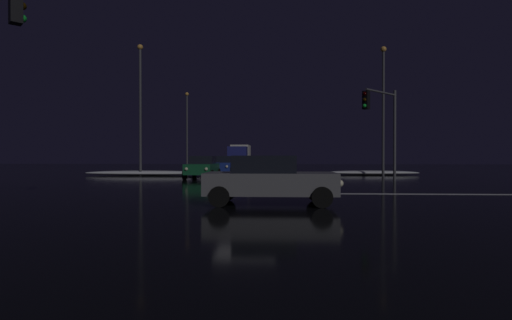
{
  "coord_description": "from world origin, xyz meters",
  "views": [
    {
      "loc": [
        1.27,
        -16.13,
        1.55
      ],
      "look_at": [
        -0.19,
        11.93,
        1.28
      ],
      "focal_mm": 27.23,
      "sensor_mm": 36.0,
      "label": 1
    }
  ],
  "objects_px": {
    "box_truck": "(240,155)",
    "traffic_signal_ne": "(383,117)",
    "streetlamp_left_far": "(187,125)",
    "streetlamp_left_near": "(140,101)",
    "sedan_green": "(203,167)",
    "sedan_orange": "(224,164)",
    "sedan_red": "(237,163)",
    "sedan_gray_crossing": "(269,179)",
    "streetlamp_right_near": "(383,102)",
    "sedan_blue": "(222,165)"
  },
  "relations": [
    {
      "from": "streetlamp_right_near",
      "to": "box_truck",
      "type": "bearing_deg",
      "value": 120.42
    },
    {
      "from": "streetlamp_left_far",
      "to": "streetlamp_left_near",
      "type": "bearing_deg",
      "value": -90.0
    },
    {
      "from": "sedan_orange",
      "to": "streetlamp_left_far",
      "type": "bearing_deg",
      "value": 125.56
    },
    {
      "from": "sedan_green",
      "to": "traffic_signal_ne",
      "type": "xyz_separation_m",
      "value": [
        11.6,
        -3.17,
        3.1
      ]
    },
    {
      "from": "sedan_red",
      "to": "box_truck",
      "type": "height_order",
      "value": "box_truck"
    },
    {
      "from": "sedan_red",
      "to": "streetlamp_right_near",
      "type": "bearing_deg",
      "value": -48.96
    },
    {
      "from": "sedan_red",
      "to": "box_truck",
      "type": "xyz_separation_m",
      "value": [
        -0.34,
        7.64,
        0.91
      ]
    },
    {
      "from": "sedan_blue",
      "to": "traffic_signal_ne",
      "type": "distance_m",
      "value": 14.72
    },
    {
      "from": "sedan_green",
      "to": "streetlamp_left_far",
      "type": "xyz_separation_m",
      "value": [
        -5.53,
        19.07,
        4.51
      ]
    },
    {
      "from": "traffic_signal_ne",
      "to": "streetlamp_right_near",
      "type": "height_order",
      "value": "streetlamp_right_near"
    },
    {
      "from": "sedan_red",
      "to": "streetlamp_right_near",
      "type": "xyz_separation_m",
      "value": [
        12.72,
        -14.61,
        4.86
      ]
    },
    {
      "from": "sedan_blue",
      "to": "sedan_red",
      "type": "bearing_deg",
      "value": 89.75
    },
    {
      "from": "streetlamp_left_far",
      "to": "sedan_blue",
      "type": "bearing_deg",
      "value": -64.89
    },
    {
      "from": "sedan_blue",
      "to": "sedan_gray_crossing",
      "type": "height_order",
      "value": "same"
    },
    {
      "from": "sedan_red",
      "to": "streetlamp_left_far",
      "type": "distance_m",
      "value": 7.74
    },
    {
      "from": "sedan_green",
      "to": "streetlamp_right_near",
      "type": "height_order",
      "value": "streetlamp_right_near"
    },
    {
      "from": "box_truck",
      "to": "traffic_signal_ne",
      "type": "xyz_separation_m",
      "value": [
        11.33,
        -28.48,
        2.19
      ]
    },
    {
      "from": "sedan_gray_crossing",
      "to": "traffic_signal_ne",
      "type": "height_order",
      "value": "traffic_signal_ne"
    },
    {
      "from": "sedan_blue",
      "to": "traffic_signal_ne",
      "type": "xyz_separation_m",
      "value": [
        11.04,
        -9.23,
        3.1
      ]
    },
    {
      "from": "sedan_red",
      "to": "box_truck",
      "type": "bearing_deg",
      "value": 92.56
    },
    {
      "from": "sedan_green",
      "to": "traffic_signal_ne",
      "type": "height_order",
      "value": "traffic_signal_ne"
    },
    {
      "from": "sedan_gray_crossing",
      "to": "sedan_red",
      "type": "bearing_deg",
      "value": 97.7
    },
    {
      "from": "streetlamp_left_near",
      "to": "sedan_orange",
      "type": "bearing_deg",
      "value": 56.13
    },
    {
      "from": "box_truck",
      "to": "streetlamp_left_far",
      "type": "distance_m",
      "value": 9.25
    },
    {
      "from": "sedan_gray_crossing",
      "to": "streetlamp_right_near",
      "type": "relative_size",
      "value": 0.44
    },
    {
      "from": "traffic_signal_ne",
      "to": "streetlamp_right_near",
      "type": "bearing_deg",
      "value": 74.46
    },
    {
      "from": "sedan_red",
      "to": "streetlamp_right_near",
      "type": "height_order",
      "value": "streetlamp_right_near"
    },
    {
      "from": "sedan_gray_crossing",
      "to": "streetlamp_left_far",
      "type": "bearing_deg",
      "value": 107.38
    },
    {
      "from": "sedan_green",
      "to": "streetlamp_left_near",
      "type": "distance_m",
      "value": 8.12
    },
    {
      "from": "sedan_green",
      "to": "sedan_red",
      "type": "xyz_separation_m",
      "value": [
        0.61,
        17.68,
        0.0
      ]
    },
    {
      "from": "box_truck",
      "to": "sedan_gray_crossing",
      "type": "height_order",
      "value": "box_truck"
    },
    {
      "from": "sedan_red",
      "to": "streetlamp_left_near",
      "type": "bearing_deg",
      "value": -112.8
    },
    {
      "from": "sedan_red",
      "to": "streetlamp_left_near",
      "type": "height_order",
      "value": "streetlamp_left_near"
    },
    {
      "from": "sedan_red",
      "to": "streetlamp_left_near",
      "type": "relative_size",
      "value": 0.42
    },
    {
      "from": "sedan_green",
      "to": "streetlamp_left_far",
      "type": "distance_m",
      "value": 20.36
    },
    {
      "from": "sedan_green",
      "to": "streetlamp_left_near",
      "type": "xyz_separation_m",
      "value": [
        -5.53,
        3.07,
        5.09
      ]
    },
    {
      "from": "sedan_red",
      "to": "sedan_green",
      "type": "bearing_deg",
      "value": -91.98
    },
    {
      "from": "traffic_signal_ne",
      "to": "streetlamp_left_near",
      "type": "relative_size",
      "value": 0.55
    },
    {
      "from": "sedan_gray_crossing",
      "to": "streetlamp_left_far",
      "type": "height_order",
      "value": "streetlamp_left_far"
    },
    {
      "from": "sedan_blue",
      "to": "streetlamp_left_near",
      "type": "xyz_separation_m",
      "value": [
        -6.09,
        -3.0,
        5.09
      ]
    },
    {
      "from": "sedan_orange",
      "to": "streetlamp_right_near",
      "type": "height_order",
      "value": "streetlamp_right_near"
    },
    {
      "from": "streetlamp_right_near",
      "to": "streetlamp_left_near",
      "type": "bearing_deg",
      "value": 180.0
    },
    {
      "from": "sedan_orange",
      "to": "streetlamp_left_far",
      "type": "relative_size",
      "value": 0.47
    },
    {
      "from": "sedan_green",
      "to": "sedan_gray_crossing",
      "type": "xyz_separation_m",
      "value": [
        4.95,
        -14.44,
        0.0
      ]
    },
    {
      "from": "sedan_green",
      "to": "streetlamp_right_near",
      "type": "relative_size",
      "value": 0.44
    },
    {
      "from": "sedan_orange",
      "to": "traffic_signal_ne",
      "type": "height_order",
      "value": "traffic_signal_ne"
    },
    {
      "from": "traffic_signal_ne",
      "to": "streetlamp_left_far",
      "type": "bearing_deg",
      "value": 127.61
    },
    {
      "from": "streetlamp_right_near",
      "to": "traffic_signal_ne",
      "type": "bearing_deg",
      "value": -105.54
    },
    {
      "from": "sedan_green",
      "to": "streetlamp_right_near",
      "type": "distance_m",
      "value": 14.52
    },
    {
      "from": "sedan_green",
      "to": "sedan_gray_crossing",
      "type": "height_order",
      "value": "same"
    }
  ]
}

